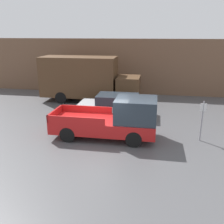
{
  "coord_description": "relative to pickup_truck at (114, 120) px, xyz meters",
  "views": [
    {
      "loc": [
        2.54,
        -11.52,
        5.3
      ],
      "look_at": [
        0.28,
        1.41,
        1.09
      ],
      "focal_mm": 40.0,
      "sensor_mm": 36.0,
      "label": 1
    }
  ],
  "objects": [
    {
      "name": "delivery_truck",
      "position": [
        -3.46,
        6.95,
        0.83
      ],
      "size": [
        7.71,
        2.36,
        3.5
      ],
      "color": "#4C331E",
      "rests_on": "ground"
    },
    {
      "name": "building_wall",
      "position": [
        -0.58,
        10.09,
        1.38
      ],
      "size": [
        28.0,
        0.15,
        4.79
      ],
      "color": "brown",
      "rests_on": "ground"
    },
    {
      "name": "pickup_truck",
      "position": [
        0.0,
        0.0,
        0.0
      ],
      "size": [
        5.37,
        2.05,
        2.18
      ],
      "color": "red",
      "rests_on": "ground"
    },
    {
      "name": "ground_plane",
      "position": [
        -0.58,
        -0.41,
        -1.01
      ],
      "size": [
        60.0,
        60.0,
        0.0
      ],
      "primitive_type": "plane",
      "color": "#4C4C4F"
    },
    {
      "name": "parking_sign",
      "position": [
        4.38,
        0.41,
        0.17
      ],
      "size": [
        0.3,
        0.07,
        2.08
      ],
      "color": "gray",
      "rests_on": "ground"
    },
    {
      "name": "car",
      "position": [
        -0.47,
        3.56,
        -0.27
      ],
      "size": [
        4.8,
        2.01,
        1.45
      ],
      "color": "#B7BABF",
      "rests_on": "ground"
    }
  ]
}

